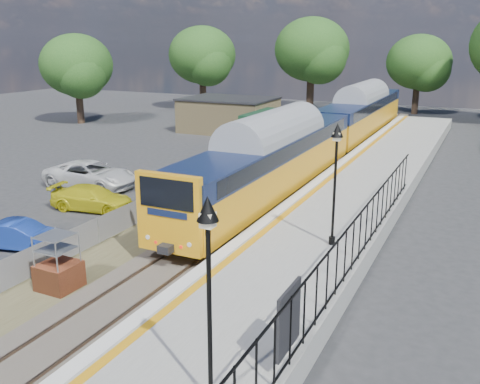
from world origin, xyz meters
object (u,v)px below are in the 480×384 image
Objects in this scene: victorian_lamp_north at (336,156)px; car_yellow at (92,198)px; car_white at (91,175)px; brick_plinth at (58,263)px; speed_sign at (146,198)px; car_blue at (21,235)px; victorian_lamp_south at (208,254)px; train at (328,129)px.

victorian_lamp_north is 13.49m from car_yellow.
car_white is at bearing 32.08° from car_yellow.
speed_sign is (0.02, 5.28, 0.91)m from brick_plinth.
speed_sign is 5.32m from car_blue.
victorian_lamp_south is 22.20m from car_white.
victorian_lamp_south is at bearing -140.73° from car_yellow.
car_yellow is (-4.96, 2.29, -1.26)m from speed_sign.
victorian_lamp_north is at bearing -73.06° from train.
train is (-5.50, 27.40, -1.96)m from victorian_lamp_south.
brick_plinth is (-8.14, 4.05, -3.32)m from victorian_lamp_south.
victorian_lamp_south is at bearing -78.65° from train.
speed_sign is 0.77× the size of car_blue.
brick_plinth is (-2.64, -23.35, -1.36)m from train.
brick_plinth is at bearing -96.44° from train.
victorian_lamp_north reaches higher than brick_plinth.
brick_plinth is at bearing -85.65° from speed_sign.
speed_sign is at bearing 89.82° from brick_plinth.
car_white is (-7.89, 5.63, -1.12)m from speed_sign.
car_white is (-3.75, 8.72, 0.17)m from car_blue.
car_blue is at bearing -107.71° from train.
train is at bearing 86.29° from speed_sign.
brick_plinth is 9.04m from car_yellow.
victorian_lamp_north is 0.11× the size of train.
train is (-5.30, 17.40, -1.96)m from victorian_lamp_north.
brick_plinth is at bearing -131.69° from car_blue.
train is at bearing 83.56° from brick_plinth.
train is at bearing -31.37° from car_blue.
victorian_lamp_south is 9.68m from brick_plinth.
car_blue is at bearing -159.07° from car_white.
victorian_lamp_north reaches higher than train.
train is 20.05× the size of brick_plinth.
car_yellow is at bearing 123.16° from brick_plinth.
train reaches higher than car_blue.
train reaches higher than brick_plinth.
car_white is at bearing -130.19° from train.
speed_sign is 9.76m from car_white.
victorian_lamp_south reaches higher than car_blue.
car_blue is 9.49m from car_white.
speed_sign is at bearing -98.25° from train.
victorian_lamp_north is at bearing 91.15° from victorian_lamp_south.
speed_sign is at bearing -175.18° from victorian_lamp_north.
car_blue is (-6.76, -21.15, -1.75)m from train.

